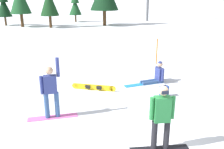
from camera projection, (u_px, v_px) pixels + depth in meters
name	position (u px, v px, depth m)	size (l,w,h in m)	color
snowboarder_foreground	(162.00, 117.00, 6.14)	(1.52, 0.85, 1.75)	black
snowboarder_midground	(51.00, 91.00, 7.80)	(1.60, 0.68, 1.98)	pink
snowboarder_background	(156.00, 75.00, 11.15)	(1.85, 0.66, 0.98)	#335184
loose_snowboard_near_left	(94.00, 87.00, 10.29)	(1.49, 1.28, 0.27)	yellow
backpack_blue	(164.00, 92.00, 9.63)	(0.32, 0.26, 0.47)	#2D4C9E
trail_marker_pole	(157.00, 51.00, 14.05)	(0.06, 0.06, 1.43)	orange
pine_tree_slender	(75.00, 4.00, 33.97)	(1.72, 1.72, 4.44)	#472D19
pine_tree_leaning	(3.00, 3.00, 30.11)	(1.78, 1.78, 4.88)	#472D19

